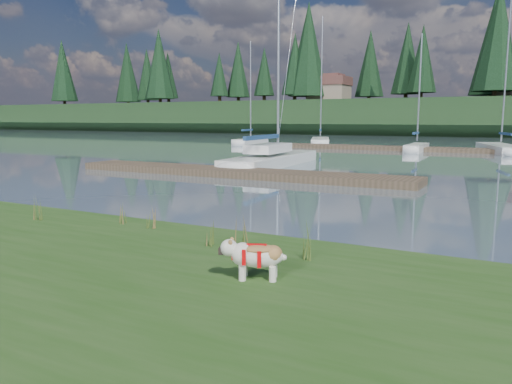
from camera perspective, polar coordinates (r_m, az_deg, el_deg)
The scene contains 23 objects.
ground at distance 40.39m, azimuth 18.11°, elevation 4.48°, with size 200.00×200.00×0.00m, color slate.
ridge at distance 82.98m, azimuth 23.60°, elevation 7.76°, with size 200.00×20.00×5.00m, color black.
bulldog at distance 6.78m, azimuth 0.02°, elevation -7.17°, with size 0.91×0.60×0.54m.
sailboat_main at distance 27.24m, azimuth 2.45°, elevation 4.05°, with size 2.64×10.21×14.40m.
dock_near at distance 21.88m, azimuth -2.55°, elevation 2.26°, with size 16.00×2.00×0.30m, color #4C3D2C.
dock_far at distance 40.07m, azimuth 20.93°, elevation 4.53°, with size 26.00×2.20×0.30m, color #4C3D2C.
sailboat_bg_0 at distance 48.23m, azimuth -0.34°, elevation 5.87°, with size 1.91×6.67×9.70m.
sailboat_bg_1 at distance 49.59m, azimuth 7.37°, elevation 5.87°, with size 4.31×8.13×12.05m.
sailboat_bg_2 at distance 40.14m, azimuth 18.00°, elevation 4.95°, with size 1.27×5.69×8.76m.
sailboat_bg_3 at distance 41.72m, azimuth 25.90°, elevation 4.61°, with size 4.23×9.11×13.08m.
weed_0 at distance 10.66m, azimuth -15.22°, elevation -2.34°, with size 0.17×0.14×0.53m.
weed_1 at distance 10.00m, azimuth -11.79°, elevation -2.82°, with size 0.17×0.14×0.56m.
weed_2 at distance 8.40m, azimuth -1.66°, elevation -4.81°, with size 0.17×0.14×0.56m.
weed_3 at distance 11.61m, azimuth -23.76°, elevation -1.72°, with size 0.17×0.14×0.60m.
weed_4 at distance 8.59m, azimuth -5.26°, elevation -4.86°, with size 0.17×0.14×0.45m.
weed_5 at distance 7.74m, azimuth 5.81°, elevation -5.74°, with size 0.17×0.14×0.64m.
mud_lip at distance 11.07m, azimuth -12.99°, elevation -4.51°, with size 60.00×0.50×0.14m, color #33281C.
conifer_0 at distance 99.22m, azimuth -10.99°, elevation 14.17°, with size 5.72×5.72×14.15m.
conifer_1 at distance 93.86m, azimuth -2.04°, elevation 13.82°, with size 4.40×4.40×11.30m.
conifer_2 at distance 84.79m, azimuth 6.01°, elevation 15.90°, with size 6.60×6.60×16.05m.
conifer_3 at distance 83.96m, azimuth 16.90°, elevation 14.42°, with size 4.84×4.84×12.25m.
conifer_4 at distance 76.52m, azimuth 25.94°, elevation 15.59°, with size 6.16×6.16×15.10m.
house_0 at distance 84.98m, azimuth 8.38°, elevation 11.62°, with size 6.30×5.30×4.65m.
Camera 1 is at (7.17, -9.67, 2.51)m, focal length 35.00 mm.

